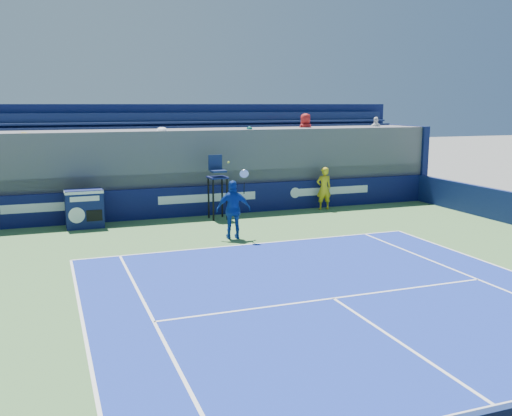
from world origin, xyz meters
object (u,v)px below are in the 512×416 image
object	(u,v)px
ball_person	(324,188)
match_clock	(84,208)
tennis_player	(234,210)
umpire_chair	(217,180)

from	to	relation	value
ball_person	match_clock	world-z (taller)	ball_person
ball_person	match_clock	size ratio (longest dim) A/B	1.28
match_clock	tennis_player	size ratio (longest dim) A/B	0.54
umpire_chair	ball_person	bearing A→B (deg)	4.53
match_clock	ball_person	bearing A→B (deg)	1.79
tennis_player	match_clock	bearing A→B (deg)	142.64
match_clock	tennis_player	xyz separation A→B (m)	(4.50, -3.44, 0.24)
ball_person	match_clock	bearing A→B (deg)	6.26
ball_person	umpire_chair	world-z (taller)	umpire_chair
tennis_player	ball_person	bearing A→B (deg)	35.59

